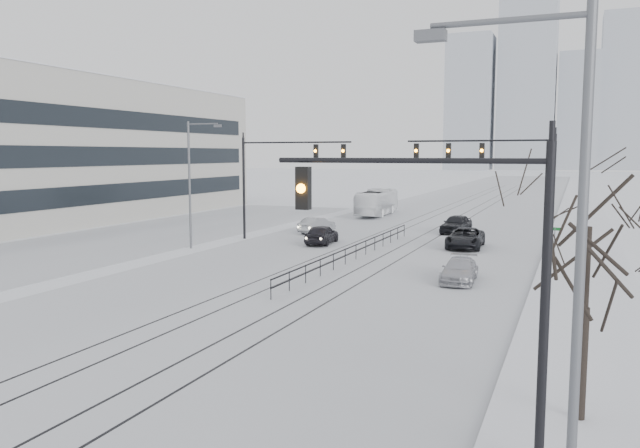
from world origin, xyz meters
The scene contains 20 objects.
road centered at (0.00, 60.00, 0.01)m, with size 22.00×260.00×0.02m, color silver.
sidewalk_east centered at (13.50, 60.00, 0.08)m, with size 5.00×260.00×0.16m, color silver.
curb centered at (11.05, 60.00, 0.06)m, with size 0.10×260.00×0.12m, color gray.
parking_strip centered at (-20.00, 35.00, 0.01)m, with size 14.00×60.00×0.03m, color silver.
tram_rails centered at (0.00, 40.00, 0.02)m, with size 5.30×180.00×0.01m.
skyline centered at (5.02, 273.63, 30.65)m, with size 96.00×48.00×72.00m.
traffic_mast_near centered at (10.79, 6.00, 4.56)m, with size 6.10×0.37×7.00m.
traffic_mast_ne centered at (8.15, 34.99, 5.76)m, with size 9.60×0.37×8.00m.
traffic_mast_nw centered at (-8.52, 36.00, 5.57)m, with size 9.10×0.37×8.00m.
street_light_east centered at (12.70, 3.00, 5.21)m, with size 2.73×0.25×9.00m.
street_light_west centered at (-12.20, 30.00, 5.21)m, with size 2.73×0.25×9.00m.
bare_tree centered at (13.20, 9.00, 4.49)m, with size 4.40×4.40×6.10m.
median_fence centered at (0.00, 30.00, 0.53)m, with size 0.06×24.00×1.00m.
street_sign centered at (11.80, 32.00, 1.61)m, with size 0.70×0.06×2.40m.
sedan_sb_inner centered at (-4.64, 35.54, 0.73)m, with size 1.72×4.29×1.46m, color black.
sedan_sb_outer centered at (-7.49, 41.40, 0.67)m, with size 1.42×4.08×1.35m, color #929599.
sedan_nb_front centered at (5.64, 37.64, 0.72)m, with size 2.38×5.16×1.43m, color black.
sedan_nb_right centered at (7.34, 25.50, 0.61)m, with size 1.71×4.22×1.22m, color #ADAEB5.
sedan_nb_far centered at (3.52, 45.84, 0.78)m, with size 1.84×4.58×1.56m, color black.
box_truck centered at (-7.29, 57.95, 1.41)m, with size 2.37×10.14×2.83m, color white.
Camera 1 is at (12.90, -7.28, 6.75)m, focal length 35.00 mm.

